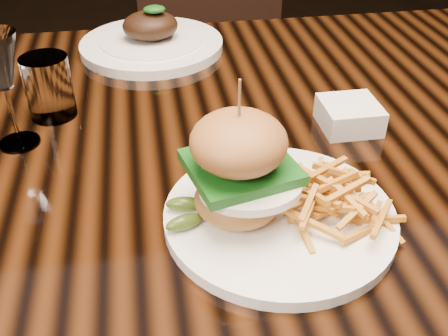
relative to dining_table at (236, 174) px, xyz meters
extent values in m
cube|color=black|center=(0.00, 0.00, 0.06)|extent=(1.60, 0.90, 0.04)
cylinder|color=white|center=(0.01, -0.20, 0.08)|extent=(0.26, 0.26, 0.01)
ellipsoid|color=olive|center=(-0.04, -0.20, 0.11)|extent=(0.10, 0.10, 0.04)
ellipsoid|color=white|center=(-0.03, -0.21, 0.14)|extent=(0.11, 0.09, 0.01)
ellipsoid|color=orange|center=(-0.01, -0.22, 0.15)|extent=(0.02, 0.02, 0.01)
cube|color=#185B16|center=(-0.04, -0.20, 0.15)|extent=(0.13, 0.12, 0.01)
ellipsoid|color=brown|center=(-0.04, -0.20, 0.19)|extent=(0.10, 0.10, 0.06)
cylinder|color=olive|center=(-0.04, -0.20, 0.22)|extent=(0.00, 0.00, 0.08)
ellipsoid|color=#2E4412|center=(-0.10, -0.21, 0.10)|extent=(0.05, 0.03, 0.02)
ellipsoid|color=#2E4412|center=(-0.09, -0.18, 0.10)|extent=(0.04, 0.02, 0.02)
cube|color=white|center=(0.17, -0.01, 0.10)|extent=(0.10, 0.10, 0.04)
cylinder|color=white|center=(-0.31, 0.02, 0.08)|extent=(0.06, 0.06, 0.00)
cylinder|color=white|center=(-0.31, 0.02, 0.12)|extent=(0.01, 0.01, 0.08)
cylinder|color=white|center=(-0.27, 0.09, 0.12)|extent=(0.07, 0.07, 0.09)
cylinder|color=white|center=(-0.11, 0.32, 0.09)|extent=(0.27, 0.27, 0.02)
cylinder|color=white|center=(-0.11, 0.32, 0.09)|extent=(0.19, 0.19, 0.02)
ellipsoid|color=black|center=(-0.11, 0.32, 0.12)|extent=(0.10, 0.09, 0.05)
ellipsoid|color=#185B16|center=(-0.10, 0.31, 0.16)|extent=(0.04, 0.03, 0.01)
cube|color=black|center=(0.10, 0.80, -0.22)|extent=(0.47, 0.47, 0.06)
cylinder|color=black|center=(-0.09, 0.61, -0.45)|extent=(0.04, 0.04, 0.45)
cylinder|color=black|center=(0.29, 0.61, -0.45)|extent=(0.04, 0.04, 0.45)
cylinder|color=black|center=(-0.09, 0.99, -0.45)|extent=(0.04, 0.04, 0.45)
cylinder|color=black|center=(0.29, 0.99, -0.45)|extent=(0.04, 0.04, 0.45)
camera|label=1|loc=(-0.13, -0.64, 0.48)|focal=42.00mm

